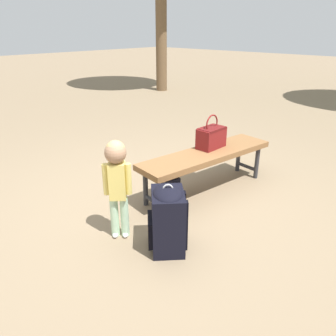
{
  "coord_description": "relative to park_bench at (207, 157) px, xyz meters",
  "views": [
    {
      "loc": [
        2.09,
        2.12,
        1.67
      ],
      "look_at": [
        0.01,
        0.16,
        0.45
      ],
      "focal_mm": 35.56,
      "sensor_mm": 36.0,
      "label": 1
    }
  ],
  "objects": [
    {
      "name": "ground_plane",
      "position": [
        0.59,
        -0.16,
        -0.39
      ],
      "size": [
        40.0,
        40.0,
        0.0
      ],
      "primitive_type": "plane",
      "color": "#7F6B51",
      "rests_on": "ground"
    },
    {
      "name": "park_bench",
      "position": [
        0.0,
        0.0,
        0.0
      ],
      "size": [
        1.64,
        0.62,
        0.45
      ],
      "color": "brown",
      "rests_on": "ground"
    },
    {
      "name": "handbag",
      "position": [
        -0.14,
        -0.06,
        0.18
      ],
      "size": [
        0.32,
        0.19,
        0.37
      ],
      "color": "maroon",
      "rests_on": "park_bench"
    },
    {
      "name": "child_standing",
      "position": [
        1.19,
        -0.01,
        0.18
      ],
      "size": [
        0.18,
        0.18,
        0.86
      ],
      "color": "#B2D8B2",
      "rests_on": "ground"
    },
    {
      "name": "backpack_large",
      "position": [
        1.04,
        0.41,
        -0.11
      ],
      "size": [
        0.42,
        0.42,
        0.58
      ],
      "color": "black",
      "rests_on": "ground"
    },
    {
      "name": "backpack_small",
      "position": [
        0.45,
        -0.11,
        -0.23
      ],
      "size": [
        0.21,
        0.23,
        0.33
      ],
      "color": "black",
      "rests_on": "ground"
    }
  ]
}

